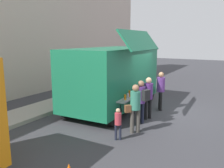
# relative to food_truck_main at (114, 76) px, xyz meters

# --- Properties ---
(ground_plane) EXTENTS (60.00, 60.00, 0.00)m
(ground_plane) POSITION_rel_food_truck_main_xyz_m (0.65, -2.02, -1.51)
(ground_plane) COLOR #38383D
(food_truck_main) EXTENTS (5.49, 3.11, 3.48)m
(food_truck_main) POSITION_rel_food_truck_main_xyz_m (0.00, 0.00, 0.00)
(food_truck_main) COLOR #1A764F
(food_truck_main) RESTS_ON ground
(trash_bin) EXTENTS (0.60, 0.60, 0.92)m
(trash_bin) POSITION_rel_food_truck_main_xyz_m (3.63, 2.32, -1.05)
(trash_bin) COLOR #305C35
(trash_bin) RESTS_ON ground
(customer_front_ordering) EXTENTS (0.54, 0.38, 1.67)m
(customer_front_ordering) POSITION_rel_food_truck_main_xyz_m (-0.63, -1.91, -0.52)
(customer_front_ordering) COLOR black
(customer_front_ordering) RESTS_ON ground
(customer_mid_with_backpack) EXTENTS (0.42, 0.54, 1.65)m
(customer_mid_with_backpack) POSITION_rel_food_truck_main_xyz_m (-1.32, -1.91, -0.50)
(customer_mid_with_backpack) COLOR #1F233A
(customer_mid_with_backpack) RESTS_ON ground
(customer_rear_waiting) EXTENTS (0.49, 0.47, 1.67)m
(customer_rear_waiting) POSITION_rel_food_truck_main_xyz_m (-2.20, -2.05, -0.52)
(customer_rear_waiting) COLOR #4A4740
(customer_rear_waiting) RESTS_ON ground
(customer_extra_browsing) EXTENTS (0.35, 0.35, 1.72)m
(customer_extra_browsing) POSITION_rel_food_truck_main_xyz_m (0.79, -1.96, -0.48)
(customer_extra_browsing) COLOR black
(customer_extra_browsing) RESTS_ON ground
(child_near_queue) EXTENTS (0.21, 0.21, 1.03)m
(child_near_queue) POSITION_rel_food_truck_main_xyz_m (-3.00, -1.84, -0.89)
(child_near_queue) COLOR #1E2334
(child_near_queue) RESTS_ON ground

